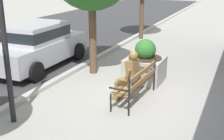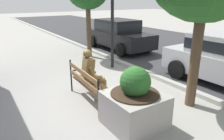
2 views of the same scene
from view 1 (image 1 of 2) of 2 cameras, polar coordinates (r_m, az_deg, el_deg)
ground_plane at (r=7.76m, az=6.37°, el=-5.93°), size 80.00×80.00×0.00m
curb_stone at (r=8.97m, az=-11.52°, el=-2.36°), size 60.00×0.20×0.12m
park_bench at (r=7.52m, az=4.92°, el=-2.20°), size 1.82×0.62×0.95m
bronze_statue_seated at (r=7.44m, az=3.13°, el=-1.37°), size 0.71×0.78×1.37m
concrete_planter at (r=8.98m, az=6.41°, el=0.95°), size 1.12×1.12×1.31m
parked_car_silver at (r=10.53m, az=-14.46°, el=4.96°), size 4.14×1.99×1.56m
lamp_post at (r=6.33m, az=-20.93°, el=11.53°), size 0.32×0.32×3.90m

